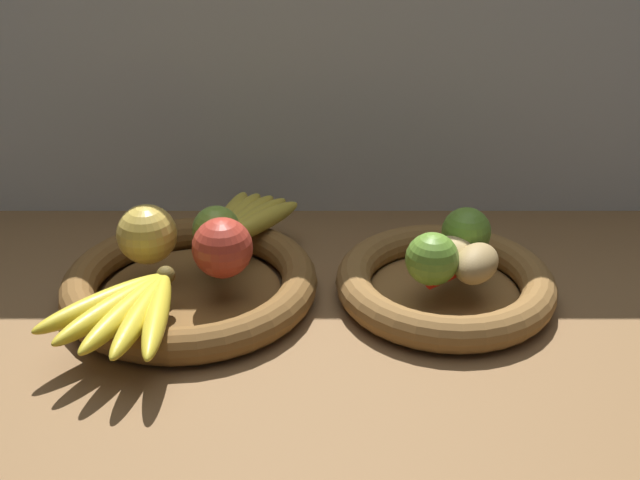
{
  "coord_description": "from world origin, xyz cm",
  "views": [
    {
      "loc": [
        -0.86,
        -86.07,
        54.41
      ],
      "look_at": [
        -1.17,
        1.82,
        8.58
      ],
      "focal_mm": 43.91,
      "sensor_mm": 36.0,
      "label": 1
    }
  ],
  "objects_px": {
    "apple_green_back": "(219,229)",
    "potato_small": "(479,264)",
    "fruit_bowl_right": "(447,284)",
    "apple_golden_left": "(149,234)",
    "banana_bunch_back": "(246,220)",
    "chili_pepper": "(465,272)",
    "lime_far": "(469,232)",
    "banana_bunch_front": "(131,309)",
    "apple_red_right": "(225,246)",
    "fruit_bowl_left": "(193,284)",
    "potato_large": "(450,254)",
    "lime_near": "(435,259)"
  },
  "relations": [
    {
      "from": "banana_bunch_front",
      "to": "chili_pepper",
      "type": "bearing_deg",
      "value": 13.45
    },
    {
      "from": "apple_green_back",
      "to": "potato_small",
      "type": "relative_size",
      "value": 0.84
    },
    {
      "from": "banana_bunch_front",
      "to": "lime_near",
      "type": "xyz_separation_m",
      "value": [
        0.36,
        0.08,
        0.02
      ]
    },
    {
      "from": "apple_red_right",
      "to": "potato_small",
      "type": "relative_size",
      "value": 1.01
    },
    {
      "from": "fruit_bowl_right",
      "to": "apple_golden_left",
      "type": "relative_size",
      "value": 3.66
    },
    {
      "from": "lime_far",
      "to": "chili_pepper",
      "type": "distance_m",
      "value": 0.07
    },
    {
      "from": "banana_bunch_front",
      "to": "potato_small",
      "type": "bearing_deg",
      "value": 12.17
    },
    {
      "from": "fruit_bowl_left",
      "to": "fruit_bowl_right",
      "type": "relative_size",
      "value": 1.16
    },
    {
      "from": "banana_bunch_front",
      "to": "lime_far",
      "type": "xyz_separation_m",
      "value": [
        0.41,
        0.16,
        0.02
      ]
    },
    {
      "from": "apple_red_right",
      "to": "lime_far",
      "type": "distance_m",
      "value": 0.32
    },
    {
      "from": "apple_red_right",
      "to": "apple_golden_left",
      "type": "bearing_deg",
      "value": 162.56
    },
    {
      "from": "lime_far",
      "to": "potato_small",
      "type": "bearing_deg",
      "value": -88.51
    },
    {
      "from": "fruit_bowl_left",
      "to": "lime_far",
      "type": "bearing_deg",
      "value": 5.97
    },
    {
      "from": "lime_near",
      "to": "lime_far",
      "type": "xyz_separation_m",
      "value": [
        0.05,
        0.08,
        -0.0
      ]
    },
    {
      "from": "fruit_bowl_left",
      "to": "lime_near",
      "type": "height_order",
      "value": "lime_near"
    },
    {
      "from": "potato_large",
      "to": "banana_bunch_front",
      "type": "bearing_deg",
      "value": -162.53
    },
    {
      "from": "lime_near",
      "to": "fruit_bowl_right",
      "type": "bearing_deg",
      "value": 56.31
    },
    {
      "from": "banana_bunch_front",
      "to": "potato_small",
      "type": "height_order",
      "value": "potato_small"
    },
    {
      "from": "fruit_bowl_right",
      "to": "chili_pepper",
      "type": "relative_size",
      "value": 2.65
    },
    {
      "from": "apple_golden_left",
      "to": "lime_far",
      "type": "distance_m",
      "value": 0.42
    },
    {
      "from": "lime_near",
      "to": "chili_pepper",
      "type": "xyz_separation_m",
      "value": [
        0.04,
        0.01,
        -0.02
      ]
    },
    {
      "from": "banana_bunch_back",
      "to": "potato_small",
      "type": "relative_size",
      "value": 2.38
    },
    {
      "from": "fruit_bowl_right",
      "to": "apple_red_right",
      "type": "relative_size",
      "value": 3.72
    },
    {
      "from": "apple_green_back",
      "to": "fruit_bowl_left",
      "type": "bearing_deg",
      "value": -125.17
    },
    {
      "from": "apple_red_right",
      "to": "lime_near",
      "type": "xyz_separation_m",
      "value": [
        0.26,
        -0.02,
        -0.01
      ]
    },
    {
      "from": "banana_bunch_front",
      "to": "fruit_bowl_left",
      "type": "bearing_deg",
      "value": 67.2
    },
    {
      "from": "fruit_bowl_right",
      "to": "lime_near",
      "type": "bearing_deg",
      "value": -123.69
    },
    {
      "from": "potato_large",
      "to": "lime_near",
      "type": "bearing_deg",
      "value": -123.69
    },
    {
      "from": "fruit_bowl_right",
      "to": "potato_small",
      "type": "relative_size",
      "value": 3.77
    },
    {
      "from": "apple_golden_left",
      "to": "potato_large",
      "type": "distance_m",
      "value": 0.39
    },
    {
      "from": "apple_golden_left",
      "to": "potato_small",
      "type": "distance_m",
      "value": 0.42
    },
    {
      "from": "banana_bunch_back",
      "to": "lime_far",
      "type": "bearing_deg",
      "value": -13.34
    },
    {
      "from": "apple_golden_left",
      "to": "apple_green_back",
      "type": "xyz_separation_m",
      "value": [
        0.09,
        0.03,
        -0.01
      ]
    },
    {
      "from": "fruit_bowl_left",
      "to": "banana_bunch_front",
      "type": "relative_size",
      "value": 1.75
    },
    {
      "from": "apple_golden_left",
      "to": "banana_bunch_front",
      "type": "bearing_deg",
      "value": -88.63
    },
    {
      "from": "lime_far",
      "to": "potato_large",
      "type": "bearing_deg",
      "value": -127.87
    },
    {
      "from": "apple_golden_left",
      "to": "banana_bunch_front",
      "type": "height_order",
      "value": "apple_golden_left"
    },
    {
      "from": "banana_bunch_back",
      "to": "fruit_bowl_right",
      "type": "bearing_deg",
      "value": -21.93
    },
    {
      "from": "banana_bunch_back",
      "to": "apple_green_back",
      "type": "bearing_deg",
      "value": -115.11
    },
    {
      "from": "fruit_bowl_left",
      "to": "potato_large",
      "type": "relative_size",
      "value": 4.63
    },
    {
      "from": "fruit_bowl_left",
      "to": "apple_red_right",
      "type": "relative_size",
      "value": 4.32
    },
    {
      "from": "fruit_bowl_right",
      "to": "lime_near",
      "type": "distance_m",
      "value": 0.07
    },
    {
      "from": "fruit_bowl_left",
      "to": "banana_bunch_back",
      "type": "height_order",
      "value": "banana_bunch_back"
    },
    {
      "from": "banana_bunch_front",
      "to": "lime_near",
      "type": "distance_m",
      "value": 0.37
    },
    {
      "from": "fruit_bowl_right",
      "to": "apple_red_right",
      "type": "distance_m",
      "value": 0.29
    },
    {
      "from": "fruit_bowl_right",
      "to": "apple_golden_left",
      "type": "height_order",
      "value": "apple_golden_left"
    },
    {
      "from": "lime_far",
      "to": "fruit_bowl_left",
      "type": "bearing_deg",
      "value": -174.03
    },
    {
      "from": "fruit_bowl_right",
      "to": "chili_pepper",
      "type": "distance_m",
      "value": 0.04
    },
    {
      "from": "fruit_bowl_left",
      "to": "lime_far",
      "type": "xyz_separation_m",
      "value": [
        0.36,
        0.04,
        0.06
      ]
    },
    {
      "from": "apple_green_back",
      "to": "potato_large",
      "type": "distance_m",
      "value": 0.3
    }
  ]
}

